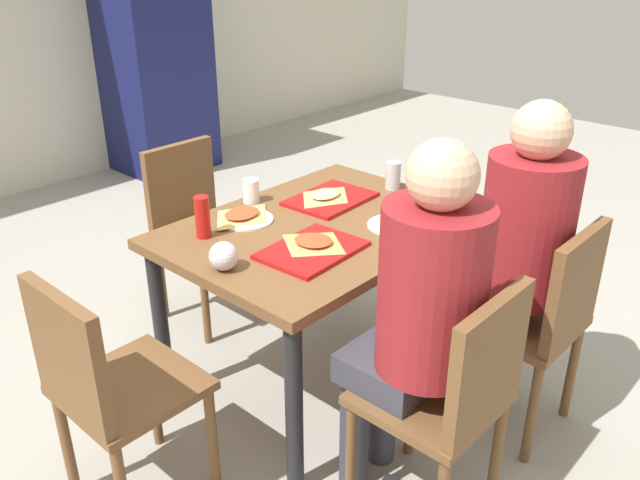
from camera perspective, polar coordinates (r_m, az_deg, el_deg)
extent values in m
cube|color=#9E998E|center=(2.92, 0.00, -11.81)|extent=(10.00, 10.00, 0.02)
cube|color=brown|center=(2.56, 0.00, 1.06)|extent=(1.18, 0.86, 0.04)
cylinder|color=black|center=(2.20, -2.28, -14.55)|extent=(0.06, 0.06, 0.68)
cylinder|color=black|center=(2.92, 12.53, -4.29)|extent=(0.06, 0.06, 0.68)
cylinder|color=black|center=(2.68, -13.75, -7.32)|extent=(0.06, 0.06, 0.68)
cylinder|color=black|center=(3.29, 1.48, -0.12)|extent=(0.06, 0.06, 0.68)
cube|color=brown|center=(2.11, 9.54, -13.42)|extent=(0.40, 0.40, 0.03)
cube|color=brown|center=(1.91, 14.55, -10.43)|extent=(0.38, 0.04, 0.40)
cylinder|color=brown|center=(2.23, 2.71, -18.37)|extent=(0.04, 0.04, 0.43)
cylinder|color=brown|center=(2.44, 8.00, -14.14)|extent=(0.04, 0.04, 0.43)
cylinder|color=brown|center=(2.31, 15.23, -17.40)|extent=(0.04, 0.04, 0.43)
cube|color=brown|center=(2.55, 16.97, -6.84)|extent=(0.40, 0.40, 0.03)
cube|color=brown|center=(2.39, 21.45, -3.85)|extent=(0.38, 0.04, 0.40)
cylinder|color=brown|center=(2.61, 11.24, -11.41)|extent=(0.04, 0.04, 0.43)
cylinder|color=brown|center=(2.86, 14.89, -8.22)|extent=(0.04, 0.04, 0.43)
cylinder|color=brown|center=(2.50, 18.05, -14.23)|extent=(0.04, 0.04, 0.43)
cylinder|color=brown|center=(2.76, 21.17, -10.58)|extent=(0.04, 0.04, 0.43)
cube|color=brown|center=(3.16, -9.83, 0.39)|extent=(0.40, 0.40, 0.03)
cube|color=brown|center=(3.21, -12.13, 4.78)|extent=(0.38, 0.04, 0.40)
cylinder|color=brown|center=(3.24, -5.31, -3.21)|extent=(0.04, 0.04, 0.43)
cylinder|color=brown|center=(3.05, -10.01, -5.42)|extent=(0.04, 0.04, 0.43)
cylinder|color=brown|center=(3.47, -9.13, -1.38)|extent=(0.04, 0.04, 0.43)
cylinder|color=brown|center=(3.30, -13.70, -3.31)|extent=(0.04, 0.04, 0.43)
cube|color=brown|center=(2.21, -16.18, -12.25)|extent=(0.40, 0.40, 0.03)
cube|color=brown|center=(2.02, -21.23, -9.40)|extent=(0.04, 0.38, 0.40)
cylinder|color=brown|center=(2.53, -14.38, -13.11)|extent=(0.04, 0.04, 0.43)
cylinder|color=brown|center=(2.31, -9.39, -16.90)|extent=(0.04, 0.04, 0.43)
cylinder|color=brown|center=(2.41, -21.29, -16.37)|extent=(0.04, 0.04, 0.43)
cylinder|color=#383842|center=(2.30, 3.02, -16.25)|extent=(0.10, 0.10, 0.46)
cylinder|color=#383842|center=(2.39, 5.54, -14.33)|extent=(0.10, 0.10, 0.46)
cube|color=#383842|center=(2.13, 6.70, -10.66)|extent=(0.32, 0.28, 0.10)
cylinder|color=maroon|center=(1.91, 9.83, -4.34)|extent=(0.32, 0.32, 0.52)
sphere|color=#DBAD89|center=(1.77, 10.66, 5.60)|extent=(0.20, 0.20, 0.20)
cylinder|color=#383842|center=(2.69, 11.20, -9.79)|extent=(0.10, 0.10, 0.46)
cylinder|color=#383842|center=(2.80, 12.96, -8.33)|extent=(0.10, 0.10, 0.46)
cube|color=#383842|center=(2.56, 14.57, -4.64)|extent=(0.32, 0.28, 0.10)
cylinder|color=maroon|center=(2.38, 17.66, 1.00)|extent=(0.32, 0.32, 0.52)
sphere|color=#DBAD89|center=(2.27, 18.82, 9.08)|extent=(0.20, 0.20, 0.20)
cube|color=#B21414|center=(2.31, -0.70, -0.88)|extent=(0.37, 0.28, 0.02)
cube|color=#B21414|center=(2.77, 0.92, 3.62)|extent=(0.37, 0.28, 0.02)
cylinder|color=white|center=(2.59, -6.53, 1.79)|extent=(0.22, 0.22, 0.01)
cylinder|color=white|center=(2.54, 6.66, 1.29)|extent=(0.22, 0.22, 0.01)
pyramid|color=tan|center=(2.34, -0.59, -0.23)|extent=(0.20, 0.22, 0.01)
ellipsoid|color=#B74723|center=(2.33, -0.59, -0.01)|extent=(0.14, 0.16, 0.01)
pyramid|color=#DBAD60|center=(2.76, 0.45, 3.88)|extent=(0.24, 0.19, 0.01)
ellipsoid|color=#D8C67F|center=(2.76, 0.45, 4.07)|extent=(0.17, 0.13, 0.01)
pyramid|color=#DBAD60|center=(2.60, -6.85, 2.15)|extent=(0.25, 0.22, 0.01)
ellipsoid|color=#B74723|center=(2.60, -6.86, 2.35)|extent=(0.18, 0.15, 0.01)
pyramid|color=tan|center=(2.51, 7.01, 1.27)|extent=(0.16, 0.19, 0.01)
ellipsoid|color=#4C7233|center=(2.51, 7.02, 1.48)|extent=(0.11, 0.14, 0.01)
cylinder|color=white|center=(2.75, -6.06, 4.29)|extent=(0.07, 0.07, 0.10)
cylinder|color=white|center=(2.34, 7.11, 0.38)|extent=(0.07, 0.07, 0.10)
cylinder|color=#B7BCC6|center=(2.90, 6.41, 5.63)|extent=(0.07, 0.07, 0.12)
cylinder|color=red|center=(2.44, -10.24, 1.99)|extent=(0.06, 0.06, 0.16)
sphere|color=silver|center=(2.20, -8.43, -1.40)|extent=(0.10, 0.10, 0.10)
cube|color=#14194C|center=(5.38, -14.30, 15.92)|extent=(0.70, 0.60, 1.90)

